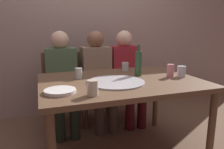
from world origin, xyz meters
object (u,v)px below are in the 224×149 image
object	(u,v)px
chair_left	(61,84)
wine_glass	(181,71)
guest_in_beanie	(98,74)
tumbler_near	(93,88)
wine_bottle	(138,63)
plate_stack	(60,91)
guest_in_sweater	(62,77)
tumbler_far	(79,73)
dining_table	(120,88)
chair_right	(122,79)
soda_can	(170,71)
pizza_tray	(116,82)
guest_by_wall	(126,72)
chair_middle	(95,81)
short_glass	(125,67)

from	to	relation	value
chair_left	wine_glass	bearing A→B (deg)	135.62
guest_in_beanie	tumbler_near	bearing A→B (deg)	72.64
wine_bottle	chair_left	size ratio (longest dim) A/B	0.33
plate_stack	guest_in_sweater	world-z (taller)	guest_in_sweater
tumbler_far	guest_in_sweater	world-z (taller)	guest_in_sweater
dining_table	guest_in_sweater	bearing A→B (deg)	119.72
tumbler_near	chair_right	world-z (taller)	chair_right
soda_can	pizza_tray	bearing A→B (deg)	-176.92
guest_by_wall	tumbler_far	bearing A→B (deg)	39.58
dining_table	guest_in_sweater	world-z (taller)	guest_in_sweater
tumbler_near	chair_left	bearing A→B (deg)	93.88
dining_table	plate_stack	distance (m)	0.60
chair_right	guest_in_beanie	distance (m)	0.42
pizza_tray	tumbler_far	size ratio (longest dim) A/B	4.89
tumbler_far	chair_middle	bearing A→B (deg)	64.96
dining_table	guest_by_wall	bearing A→B (deg)	63.42
pizza_tray	chair_right	bearing A→B (deg)	65.43
chair_right	guest_in_sweater	xyz separation A→B (m)	(-0.81, -0.15, 0.13)
short_glass	tumbler_far	bearing A→B (deg)	-160.64
dining_table	chair_middle	distance (m)	0.92
dining_table	chair_left	bearing A→B (deg)	115.46
short_glass	chair_middle	xyz separation A→B (m)	(-0.19, 0.56, -0.28)
chair_left	tumbler_far	bearing A→B (deg)	96.56
plate_stack	pizza_tray	bearing A→B (deg)	16.39
short_glass	wine_bottle	bearing A→B (deg)	-82.96
wine_bottle	short_glass	distance (m)	0.26
short_glass	guest_in_beanie	world-z (taller)	guest_in_beanie
guest_in_beanie	soda_can	bearing A→B (deg)	120.07
tumbler_far	soda_can	distance (m)	0.85
pizza_tray	chair_middle	size ratio (longest dim) A/B	0.54
plate_stack	guest_by_wall	world-z (taller)	guest_by_wall
wine_glass	soda_can	xyz separation A→B (m)	(-0.11, 0.03, 0.01)
pizza_tray	chair_middle	bearing A→B (deg)	85.36
chair_left	pizza_tray	bearing A→B (deg)	109.67
chair_middle	guest_by_wall	xyz separation A→B (m)	(0.38, -0.15, 0.13)
plate_stack	short_glass	bearing A→B (deg)	37.76
guest_by_wall	wine_bottle	bearing A→B (deg)	76.49
tumbler_near	plate_stack	xyz separation A→B (m)	(-0.21, 0.14, -0.04)
dining_table	chair_right	xyz separation A→B (m)	(0.38, 0.91, -0.16)
short_glass	soda_can	xyz separation A→B (m)	(0.29, -0.41, 0.01)
chair_middle	tumbler_near	bearing A→B (deg)	74.59
soda_can	chair_right	distance (m)	1.02
dining_table	pizza_tray	size ratio (longest dim) A/B	2.88
tumbler_far	guest_by_wall	xyz separation A→B (m)	(0.73, 0.60, -0.15)
dining_table	wine_glass	bearing A→B (deg)	-8.21
short_glass	chair_right	size ratio (longest dim) A/B	0.10
plate_stack	chair_left	xyz separation A→B (m)	(0.12, 1.14, -0.24)
guest_in_beanie	guest_by_wall	xyz separation A→B (m)	(0.38, 0.00, 0.00)
dining_table	guest_in_beanie	distance (m)	0.76
guest_by_wall	guest_in_beanie	bearing A→B (deg)	0.00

